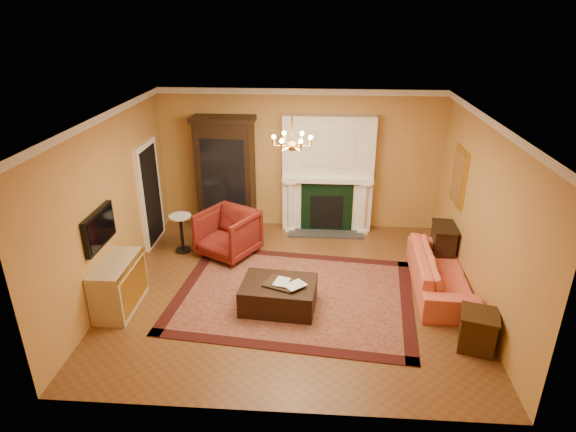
# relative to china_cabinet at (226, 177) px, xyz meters

# --- Properties ---
(floor) EXTENTS (6.00, 5.50, 0.02)m
(floor) POSITION_rel_china_cabinet_xyz_m (1.56, -2.49, -1.19)
(floor) COLOR brown
(floor) RESTS_ON ground
(ceiling) EXTENTS (6.00, 5.50, 0.02)m
(ceiling) POSITION_rel_china_cabinet_xyz_m (1.56, -2.49, 1.83)
(ceiling) COLOR silver
(ceiling) RESTS_ON wall_back
(wall_back) EXTENTS (6.00, 0.02, 3.00)m
(wall_back) POSITION_rel_china_cabinet_xyz_m (1.56, 0.27, 0.32)
(wall_back) COLOR #C08A45
(wall_back) RESTS_ON floor
(wall_front) EXTENTS (6.00, 0.02, 3.00)m
(wall_front) POSITION_rel_china_cabinet_xyz_m (1.56, -5.25, 0.32)
(wall_front) COLOR #C08A45
(wall_front) RESTS_ON floor
(wall_left) EXTENTS (0.02, 5.50, 3.00)m
(wall_left) POSITION_rel_china_cabinet_xyz_m (-1.45, -2.49, 0.32)
(wall_left) COLOR #C08A45
(wall_left) RESTS_ON floor
(wall_right) EXTENTS (0.02, 5.50, 3.00)m
(wall_right) POSITION_rel_china_cabinet_xyz_m (4.57, -2.49, 0.32)
(wall_right) COLOR #C08A45
(wall_right) RESTS_ON floor
(fireplace) EXTENTS (1.90, 0.70, 2.50)m
(fireplace) POSITION_rel_china_cabinet_xyz_m (2.16, 0.08, 0.02)
(fireplace) COLOR white
(fireplace) RESTS_ON wall_back
(crown_molding) EXTENTS (6.00, 5.50, 0.12)m
(crown_molding) POSITION_rel_china_cabinet_xyz_m (1.56, -1.53, 1.76)
(crown_molding) COLOR white
(crown_molding) RESTS_ON ceiling
(doorway) EXTENTS (0.08, 1.05, 2.10)m
(doorway) POSITION_rel_china_cabinet_xyz_m (-1.39, -0.79, -0.13)
(doorway) COLOR white
(doorway) RESTS_ON wall_left
(tv_panel) EXTENTS (0.09, 0.95, 0.58)m
(tv_panel) POSITION_rel_china_cabinet_xyz_m (-1.39, -3.09, 0.17)
(tv_panel) COLOR black
(tv_panel) RESTS_ON wall_left
(gilt_mirror) EXTENTS (0.06, 0.76, 1.05)m
(gilt_mirror) POSITION_rel_china_cabinet_xyz_m (4.53, -1.09, 0.47)
(gilt_mirror) COLOR gold
(gilt_mirror) RESTS_ON wall_right
(chandelier) EXTENTS (0.63, 0.55, 0.53)m
(chandelier) POSITION_rel_china_cabinet_xyz_m (1.56, -2.49, 1.43)
(chandelier) COLOR gold
(chandelier) RESTS_ON ceiling
(oriental_rug) EXTENTS (4.24, 3.36, 0.02)m
(oriental_rug) POSITION_rel_china_cabinet_xyz_m (1.61, -2.66, -1.17)
(oriental_rug) COLOR #4E1012
(oriental_rug) RESTS_ON floor
(china_cabinet) EXTENTS (1.21, 0.62, 2.36)m
(china_cabinet) POSITION_rel_china_cabinet_xyz_m (0.00, 0.00, 0.00)
(china_cabinet) COLOR black
(china_cabinet) RESTS_ON floor
(wingback_armchair) EXTENTS (1.30, 1.28, 1.01)m
(wingback_armchair) POSITION_rel_china_cabinet_xyz_m (0.24, -1.29, -0.68)
(wingback_armchair) COLOR maroon
(wingback_armchair) RESTS_ON floor
(pedestal_table) EXTENTS (0.43, 0.43, 0.78)m
(pedestal_table) POSITION_rel_china_cabinet_xyz_m (-0.70, -1.20, -0.73)
(pedestal_table) COLOR black
(pedestal_table) RESTS_ON floor
(commode) EXTENTS (0.53, 1.11, 0.82)m
(commode) POSITION_rel_china_cabinet_xyz_m (-1.17, -3.20, -0.77)
(commode) COLOR beige
(commode) RESTS_ON floor
(coral_sofa) EXTENTS (0.76, 2.27, 0.88)m
(coral_sofa) POSITION_rel_china_cabinet_xyz_m (4.10, -2.27, -0.74)
(coral_sofa) COLOR #D95B45
(coral_sofa) RESTS_ON floor
(end_table) EXTENTS (0.59, 0.59, 0.55)m
(end_table) POSITION_rel_china_cabinet_xyz_m (4.28, -3.84, -0.90)
(end_table) COLOR #351B0E
(end_table) RESTS_ON floor
(console_table) EXTENTS (0.44, 0.70, 0.74)m
(console_table) POSITION_rel_china_cabinet_xyz_m (4.34, -1.33, -0.81)
(console_table) COLOR black
(console_table) RESTS_ON floor
(leather_ottoman) EXTENTS (1.24, 0.95, 0.44)m
(leather_ottoman) POSITION_rel_china_cabinet_xyz_m (1.38, -3.04, -0.94)
(leather_ottoman) COLOR black
(leather_ottoman) RESTS_ON oriental_rug
(ottoman_tray) EXTENTS (0.61, 0.54, 0.03)m
(ottoman_tray) POSITION_rel_china_cabinet_xyz_m (1.43, -3.07, -0.71)
(ottoman_tray) COLOR black
(ottoman_tray) RESTS_ON leather_ottoman
(book_a) EXTENTS (0.22, 0.08, 0.29)m
(book_a) POSITION_rel_china_cabinet_xyz_m (1.33, -3.05, -0.55)
(book_a) COLOR gray
(book_a) RESTS_ON ottoman_tray
(book_b) EXTENTS (0.18, 0.19, 0.32)m
(book_b) POSITION_rel_china_cabinet_xyz_m (1.58, -3.07, -0.53)
(book_b) COLOR gray
(book_b) RESTS_ON ottoman_tray
(topiary_left) EXTENTS (0.15, 0.15, 0.39)m
(topiary_left) POSITION_rel_china_cabinet_xyz_m (1.46, 0.04, 0.27)
(topiary_left) COLOR gray
(topiary_left) RESTS_ON fireplace
(topiary_right) EXTENTS (0.17, 0.17, 0.46)m
(topiary_right) POSITION_rel_china_cabinet_xyz_m (2.75, 0.04, 0.30)
(topiary_right) COLOR gray
(topiary_right) RESTS_ON fireplace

